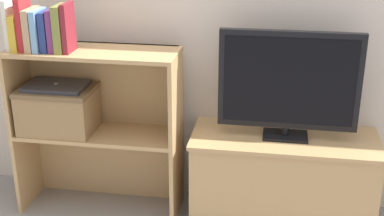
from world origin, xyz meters
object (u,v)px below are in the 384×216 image
(book_plum, at_px, (54,30))
(book_maroon, at_px, (68,28))
(book_ivory, at_px, (11,24))
(laptop, at_px, (56,86))
(book_mustard, at_px, (18,32))
(tv_stand, at_px, (282,178))
(book_skyblue, at_px, (39,30))
(book_navy, at_px, (47,31))
(tv, at_px, (289,83))
(book_crimson, at_px, (24,24))
(storage_basket_left, at_px, (58,107))
(book_olive, at_px, (61,29))
(book_tan, at_px, (32,30))

(book_plum, relative_size, book_maroon, 0.86)
(book_ivory, xyz_separation_m, laptop, (0.18, 0.04, -0.32))
(book_mustard, bearing_deg, book_plum, 0.00)
(tv_stand, bearing_deg, book_maroon, -175.27)
(book_plum, relative_size, laptop, 0.67)
(book_skyblue, height_order, laptop, book_skyblue)
(book_navy, bearing_deg, book_skyblue, 180.00)
(tv, height_order, book_crimson, book_crimson)
(tv, height_order, book_navy, book_navy)
(book_plum, relative_size, storage_basket_left, 0.54)
(tv_stand, distance_m, book_crimson, 1.50)
(tv_stand, bearing_deg, book_skyblue, -175.86)
(tv, distance_m, book_ivory, 1.38)
(book_ivory, relative_size, book_olive, 1.09)
(book_crimson, bearing_deg, tv_stand, 3.91)
(tv, xyz_separation_m, book_crimson, (-1.28, -0.09, 0.26))
(tv_stand, bearing_deg, book_plum, -175.58)
(book_navy, bearing_deg, laptop, 82.06)
(book_crimson, bearing_deg, book_skyblue, 0.00)
(book_mustard, xyz_separation_m, book_olive, (0.22, -0.00, 0.03))
(book_crimson, relative_size, book_tan, 1.24)
(tv, relative_size, storage_basket_left, 1.79)
(book_crimson, relative_size, storage_basket_left, 0.67)
(book_ivory, bearing_deg, book_navy, 0.00)
(book_ivory, xyz_separation_m, book_mustard, (0.03, 0.00, -0.04))
(book_mustard, bearing_deg, book_olive, -0.00)
(book_crimson, bearing_deg, book_ivory, 180.00)
(book_navy, bearing_deg, book_crimson, 180.00)
(book_plum, bearing_deg, book_ivory, 180.00)
(book_mustard, bearing_deg, book_skyblue, 0.00)
(tv_stand, height_order, tv, tv)
(book_tan, xyz_separation_m, laptop, (0.08, 0.04, -0.30))
(tv, height_order, book_plum, book_plum)
(tv_stand, bearing_deg, book_olive, -175.43)
(book_skyblue, relative_size, laptop, 0.65)
(book_mustard, distance_m, storage_basket_left, 0.43)
(book_crimson, xyz_separation_m, book_maroon, (0.22, -0.00, -0.01))
(book_mustard, distance_m, book_crimson, 0.05)
(laptop, bearing_deg, book_tan, -155.14)
(book_navy, height_order, book_plum, book_plum)
(tv_stand, xyz_separation_m, book_crimson, (-1.28, -0.09, 0.78))
(book_olive, bearing_deg, book_ivory, 180.00)
(book_mustard, height_order, book_plum, book_plum)
(tv_stand, xyz_separation_m, book_maroon, (-1.06, -0.09, 0.77))
(tv_stand, relative_size, storage_basket_left, 2.47)
(book_ivory, relative_size, book_crimson, 0.97)
(book_navy, relative_size, storage_basket_left, 0.52)
(book_navy, bearing_deg, book_ivory, 180.00)
(book_ivory, height_order, book_maroon, book_ivory)
(book_mustard, height_order, book_navy, book_navy)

